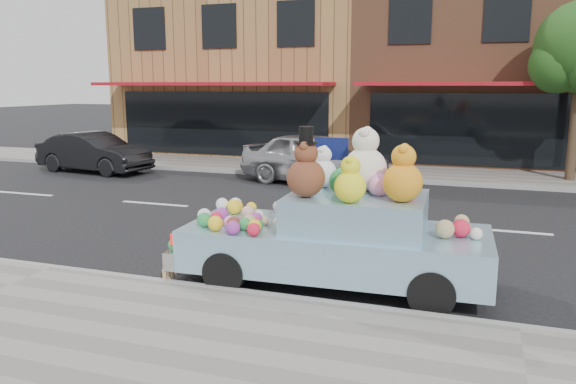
% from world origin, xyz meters
% --- Properties ---
extents(ground, '(120.00, 120.00, 0.00)m').
position_xyz_m(ground, '(0.00, 0.00, 0.00)').
color(ground, black).
rests_on(ground, ground).
extents(far_sidewalk, '(60.00, 3.00, 0.12)m').
position_xyz_m(far_sidewalk, '(0.00, 6.50, 0.06)').
color(far_sidewalk, gray).
rests_on(far_sidewalk, ground).
extents(near_kerb, '(60.00, 0.12, 0.13)m').
position_xyz_m(near_kerb, '(0.00, -5.00, 0.07)').
color(near_kerb, gray).
rests_on(near_kerb, ground).
extents(far_kerb, '(60.00, 0.12, 0.13)m').
position_xyz_m(far_kerb, '(0.00, 5.00, 0.07)').
color(far_kerb, gray).
rests_on(far_kerb, ground).
extents(storefront_left, '(10.00, 9.80, 7.30)m').
position_xyz_m(storefront_left, '(-10.00, 11.97, 3.64)').
color(storefront_left, olive).
rests_on(storefront_left, ground).
extents(storefront_mid, '(10.00, 9.80, 7.30)m').
position_xyz_m(storefront_mid, '(0.00, 11.97, 3.64)').
color(storefront_mid, '#8F5A3C').
rests_on(storefront_mid, ground).
extents(car_silver, '(4.72, 2.69, 1.51)m').
position_xyz_m(car_silver, '(-5.10, 4.03, 0.76)').
color(car_silver, '#A8A8AD').
rests_on(car_silver, ground).
extents(car_dark, '(4.15, 1.90, 1.32)m').
position_xyz_m(car_dark, '(-12.68, 3.80, 0.66)').
color(car_dark, black).
rests_on(car_dark, ground).
extents(art_car, '(4.55, 1.93, 2.32)m').
position_xyz_m(art_car, '(-2.42, -4.03, 0.82)').
color(art_car, black).
rests_on(art_car, ground).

